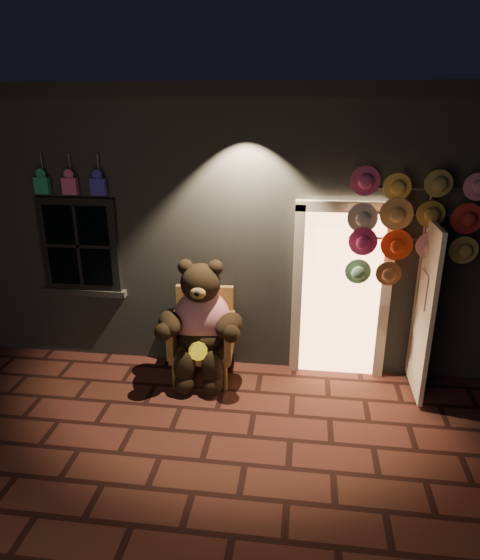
# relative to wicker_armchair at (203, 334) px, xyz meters

# --- Properties ---
(ground) EXTENTS (60.00, 60.00, 0.00)m
(ground) POSITION_rel_wicker_armchair_xyz_m (0.30, -1.20, -0.55)
(ground) COLOR #532520
(ground) RESTS_ON ground
(shop_building) EXTENTS (7.30, 5.95, 3.51)m
(shop_building) POSITION_rel_wicker_armchair_xyz_m (0.30, 2.79, 1.19)
(shop_building) COLOR slate
(shop_building) RESTS_ON ground
(wicker_armchair) EXTENTS (0.79, 0.72, 1.10)m
(wicker_armchair) POSITION_rel_wicker_armchair_xyz_m (0.00, 0.00, 0.00)
(wicker_armchair) COLOR olive
(wicker_armchair) RESTS_ON ground
(teddy_bear) EXTENTS (1.11, 0.88, 1.53)m
(teddy_bear) POSITION_rel_wicker_armchair_xyz_m (0.01, -0.14, 0.21)
(teddy_bear) COLOR red
(teddy_bear) RESTS_ON ground
(hat_rack) EXTENTS (1.46, 0.22, 2.57)m
(hat_rack) POSITION_rel_wicker_armchair_xyz_m (2.32, 0.08, 1.42)
(hat_rack) COLOR #59595E
(hat_rack) RESTS_ON ground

